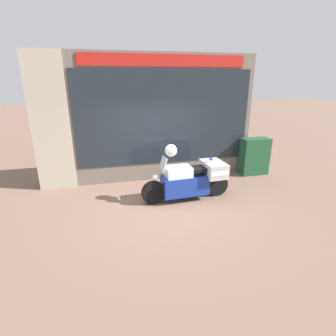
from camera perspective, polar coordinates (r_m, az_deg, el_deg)
The scene contains 6 objects.
ground_plane at distance 6.69m, azimuth -0.69°, elevation -7.99°, with size 60.00×60.00×0.00m, color #7A5B4C.
shop_building at distance 7.94m, azimuth -7.34°, elevation 10.44°, with size 6.49×0.55×3.73m.
window_display at distance 8.43m, azimuth -1.06°, elevation 1.42°, with size 5.04×0.30×2.08m.
paramedic_motorcycle at distance 6.83m, azimuth 5.28°, elevation -2.35°, with size 2.37×0.80×1.22m.
utility_cabinet at distance 9.05m, azimuth 18.26°, elevation 2.42°, with size 0.91×0.44×1.20m, color #1E4C2D.
white_helmet at distance 6.39m, azimuth 0.63°, elevation 3.83°, with size 0.30×0.30×0.30m, color white.
Camera 1 is at (-1.36, -5.80, 3.05)m, focal length 28.00 mm.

